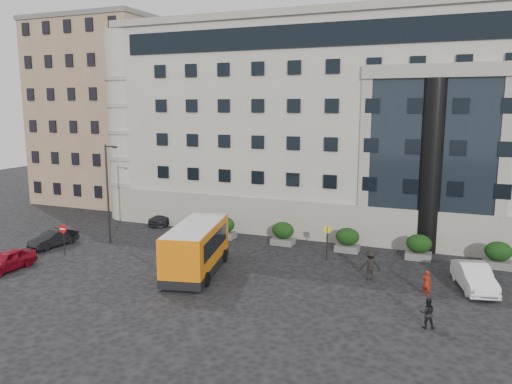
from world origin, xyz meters
TOP-DOWN VIEW (x-y plane):
  - ground at (0.00, 0.00)m, footprint 120.00×120.00m
  - civic_building at (6.00, 22.00)m, footprint 44.00×24.00m
  - entrance_column at (12.00, 10.30)m, footprint 1.80×1.80m
  - apartment_near at (-24.00, 20.00)m, footprint 14.00×14.00m
  - apartment_far at (-27.00, 38.00)m, footprint 13.00×13.00m
  - hedge_a at (-4.00, 7.80)m, footprint 1.80×1.26m
  - hedge_b at (1.20, 7.80)m, footprint 1.80×1.26m
  - hedge_c at (6.40, 7.80)m, footprint 1.80×1.26m
  - hedge_d at (11.60, 7.80)m, footprint 1.80×1.26m
  - hedge_e at (16.80, 7.80)m, footprint 1.80×1.26m
  - street_lamp at (-11.94, 3.00)m, footprint 1.16×0.18m
  - bus_stop_sign at (5.50, 5.00)m, footprint 0.50×0.08m
  - no_entry_sign at (-13.00, -1.04)m, footprint 0.64×0.16m
  - minibus at (-1.94, -0.78)m, footprint 4.36×8.19m
  - red_truck at (-12.46, 18.40)m, footprint 3.61×5.84m
  - parked_car_a at (-14.02, -5.26)m, footprint 1.67×4.09m
  - parked_car_b at (-15.48, 0.47)m, footprint 1.85×4.10m
  - parked_car_c at (-11.50, 10.61)m, footprint 2.11×4.60m
  - parked_car_d at (-16.26, 14.05)m, footprint 2.97×5.78m
  - white_taxi at (15.18, 2.74)m, footprint 2.83×5.03m
  - pedestrian_a at (12.58, 0.53)m, footprint 0.65×0.52m
  - pedestrian_b at (12.87, -3.92)m, footprint 0.86×0.73m
  - pedestrian_c at (9.06, 2.08)m, footprint 1.40×1.03m

SIDE VIEW (x-z plane):
  - ground at x=0.00m, z-range 0.00..0.00m
  - parked_car_c at x=-11.50m, z-range 0.00..1.30m
  - parked_car_b at x=-15.48m, z-range 0.00..1.30m
  - parked_car_a at x=-14.02m, z-range 0.00..1.39m
  - pedestrian_a at x=12.58m, z-range 0.00..1.56m
  - parked_car_d at x=-16.26m, z-range 0.00..1.56m
  - pedestrian_b at x=12.87m, z-range 0.00..1.57m
  - white_taxi at x=15.18m, z-range 0.00..1.57m
  - hedge_a at x=-4.00m, z-range 0.01..1.85m
  - hedge_b at x=1.20m, z-range 0.01..1.85m
  - hedge_c at x=6.40m, z-range 0.01..1.85m
  - hedge_d at x=11.60m, z-range 0.01..1.85m
  - hedge_e at x=16.80m, z-range 0.01..1.85m
  - pedestrian_c at x=9.06m, z-range 0.00..1.95m
  - red_truck at x=-12.46m, z-range 0.03..2.96m
  - no_entry_sign at x=-13.00m, z-range 0.49..2.81m
  - bus_stop_sign at x=5.50m, z-range 0.47..2.99m
  - minibus at x=-1.94m, z-range 0.16..3.41m
  - street_lamp at x=-11.94m, z-range 0.37..8.37m
  - entrance_column at x=12.00m, z-range 0.00..13.00m
  - civic_building at x=6.00m, z-range 0.00..18.00m
  - apartment_near at x=-24.00m, z-range 0.00..20.00m
  - apartment_far at x=-27.00m, z-range 0.00..22.00m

